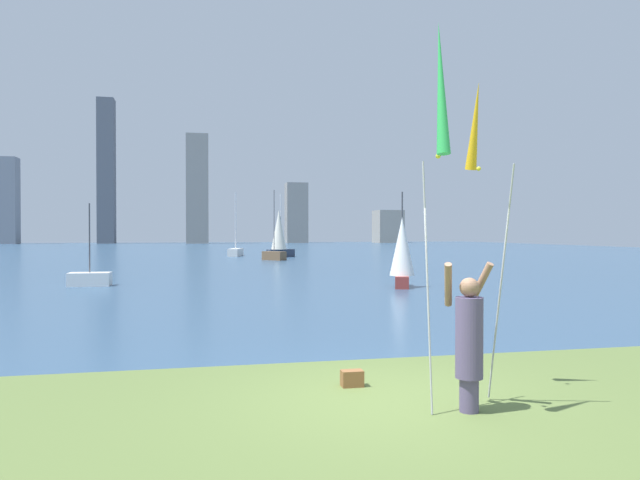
{
  "coord_description": "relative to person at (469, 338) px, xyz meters",
  "views": [
    {
      "loc": [
        -2.48,
        -7.29,
        2.2
      ],
      "look_at": [
        1.03,
        9.04,
        1.97
      ],
      "focal_mm": 32.8,
      "sensor_mm": 36.0,
      "label": 1
    }
  ],
  "objects": [
    {
      "name": "skyline_tower_0",
      "position": [
        -37.22,
        111.84,
        7.15
      ],
      "size": [
        3.34,
        3.43,
        16.1
      ],
      "color": "gray",
      "rests_on": "ground"
    },
    {
      "name": "sailboat_4",
      "position": [
        4.78,
        15.41,
        0.49
      ],
      "size": [
        1.27,
        2.03,
        3.81
      ],
      "color": "maroon",
      "rests_on": "ground"
    },
    {
      "name": "sailboat_5",
      "position": [
        0.38,
        47.26,
        -0.49
      ],
      "size": [
        1.67,
        3.28,
        5.86
      ],
      "color": "silver",
      "rests_on": "ground"
    },
    {
      "name": "sailboat_7",
      "position": [
        -7.48,
        18.66,
        -0.6
      ],
      "size": [
        1.65,
        0.9,
        3.37
      ],
      "color": "white",
      "rests_on": "ground"
    },
    {
      "name": "bag",
      "position": [
        -1.09,
        1.42,
        -0.79
      ],
      "size": [
        0.31,
        0.19,
        0.23
      ],
      "color": "brown",
      "rests_on": "ground"
    },
    {
      "name": "skyline_tower_4",
      "position": [
        35.82,
        108.38,
        2.44
      ],
      "size": [
        5.29,
        5.5,
        6.67
      ],
      "color": "gray",
      "rests_on": "ground"
    },
    {
      "name": "ground",
      "position": [
        -0.79,
        51.67,
        -0.96
      ],
      "size": [
        120.0,
        138.0,
        0.12
      ],
      "color": "#5B7038"
    },
    {
      "name": "kite_flag_left",
      "position": [
        -0.49,
        -0.25,
        2.86
      ],
      "size": [
        0.16,
        0.71,
        4.64
      ],
      "color": "#B2B2B7",
      "rests_on": "ground"
    },
    {
      "name": "kite_flag_right",
      "position": [
        0.49,
        0.8,
        2.63
      ],
      "size": [
        0.16,
        1.22,
        4.22
      ],
      "color": "#B2B2B7",
      "rests_on": "ground"
    },
    {
      "name": "skyline_tower_2",
      "position": [
        -2.8,
        109.34,
        9.64
      ],
      "size": [
        4.21,
        4.56,
        21.08
      ],
      "color": "gray",
      "rests_on": "ground"
    },
    {
      "name": "skyline_tower_1",
      "position": [
        -19.94,
        112.42,
        13.05
      ],
      "size": [
        3.13,
        3.54,
        27.9
      ],
      "color": "#565B66",
      "rests_on": "ground"
    },
    {
      "name": "person",
      "position": [
        0.0,
        0.0,
        0.0
      ],
      "size": [
        0.67,
        0.5,
        1.83
      ],
      "rotation": [
        0.0,
        0.0,
        0.24
      ],
      "color": "#594C72",
      "rests_on": "ground"
    },
    {
      "name": "sailboat_6",
      "position": [
        3.98,
        44.3,
        1.18
      ],
      "size": [
        2.65,
        1.9,
        5.6
      ],
      "color": "#333D51",
      "rests_on": "ground"
    },
    {
      "name": "skyline_tower_3",
      "position": [
        16.83,
        109.88,
        5.15
      ],
      "size": [
        4.27,
        3.69,
        12.11
      ],
      "color": "gray",
      "rests_on": "ground"
    },
    {
      "name": "sailboat_0",
      "position": [
        2.81,
        38.88,
        -0.51
      ],
      "size": [
        1.85,
        1.95,
        5.5
      ],
      "color": "brown",
      "rests_on": "ground"
    }
  ]
}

